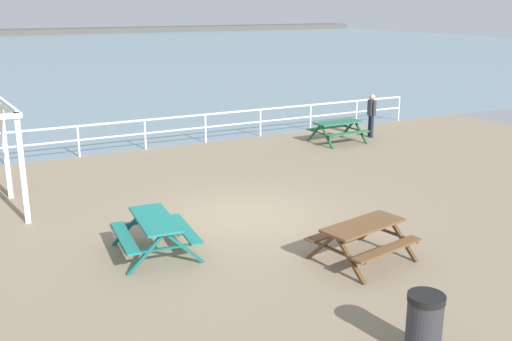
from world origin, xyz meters
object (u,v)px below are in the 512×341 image
picnic_table_near_left (338,127)px  picnic_table_mid_centre (155,227)px  visitor (372,113)px  litter_bin (424,324)px  picnic_table_near_right (363,233)px

picnic_table_near_left → picnic_table_mid_centre: 11.40m
visitor → litter_bin: size_ratio=1.75×
picnic_table_near_right → picnic_table_mid_centre: same height
picnic_table_near_left → visitor: 1.68m
picnic_table_mid_centre → litter_bin: bearing=-151.9°
picnic_table_near_right → picnic_table_near_left: bearing=45.9°
picnic_table_near_right → picnic_table_mid_centre: size_ratio=1.07×
picnic_table_near_right → litter_bin: 3.30m
visitor → litter_bin: 14.84m
picnic_table_near_left → visitor: (1.64, 0.13, 0.36)m
picnic_table_mid_centre → visitor: (10.89, 6.78, 0.36)m
picnic_table_near_right → picnic_table_mid_centre: (-3.54, 2.24, 0.00)m
litter_bin → visitor: bearing=54.5°
picnic_table_near_left → visitor: size_ratio=1.12×
picnic_table_near_left → visitor: visitor is taller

